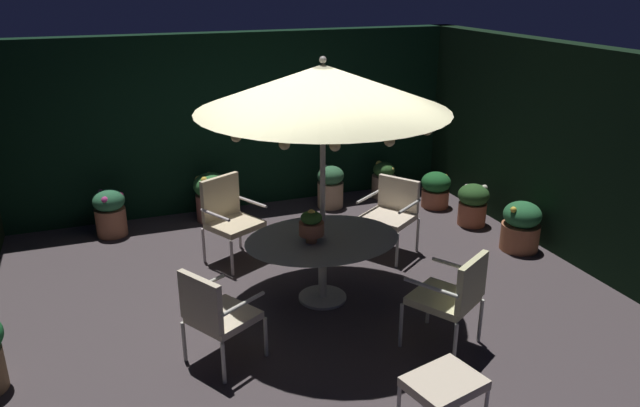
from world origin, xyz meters
name	(u,v)px	position (x,y,z in m)	size (l,w,h in m)	color
ground_plane	(306,295)	(0.00, 0.00, -0.01)	(7.20, 6.51, 0.02)	#42393B
hedge_backdrop_rear	(236,121)	(0.00, 3.11, 1.29)	(7.20, 0.30, 2.58)	black
hedge_backdrop_right	(570,152)	(3.45, 0.00, 1.29)	(0.30, 6.51, 2.58)	black
patio_dining_table	(323,247)	(0.14, -0.16, 0.62)	(1.67, 1.31, 0.73)	beige
patio_umbrella	(323,88)	(0.14, -0.16, 2.31)	(2.52, 2.52, 2.61)	beige
centerpiece_planter	(311,225)	(-0.01, -0.23, 0.93)	(0.26, 0.26, 0.36)	#AF6A40
patio_chair_north	(229,214)	(-0.57, 1.20, 0.60)	(0.80, 0.77, 1.04)	silver
patio_chair_northeast	(215,312)	(-1.17, -0.93, 0.53)	(0.75, 0.75, 0.93)	beige
patio_chair_east	(453,294)	(0.93, -1.46, 0.58)	(0.78, 0.79, 0.98)	beige
patio_chair_southeast	(392,210)	(1.40, 0.70, 0.56)	(0.82, 0.83, 0.94)	silver
ottoman_footrest	(444,385)	(0.31, -2.35, 0.37)	(0.66, 0.56, 0.42)	silver
potted_plant_right_near	(110,212)	(-1.92, 2.49, 0.34)	(0.42, 0.42, 0.65)	#9F6045
potted_plant_right_far	(330,186)	(1.26, 2.45, 0.34)	(0.41, 0.41, 0.64)	tan
potted_plant_left_far	(473,203)	(2.88, 1.08, 0.32)	(0.44, 0.44, 0.60)	#B25D3F
potted_plant_front_corner	(436,189)	(2.76, 1.89, 0.28)	(0.45, 0.45, 0.54)	#AC5E40
potted_plant_back_left	(384,179)	(2.21, 2.56, 0.29)	(0.37, 0.37, 0.58)	#866E56
potted_plant_back_center	(521,226)	(2.98, 0.15, 0.32)	(0.49, 0.49, 0.64)	#B26642
potted_plant_back_right	(211,195)	(-0.53, 2.56, 0.37)	(0.50, 0.50, 0.70)	#A65D4F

